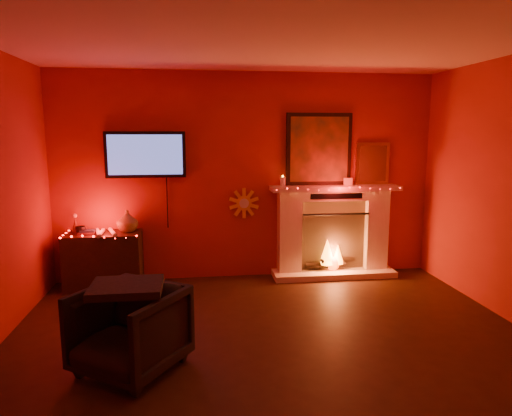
{
  "coord_description": "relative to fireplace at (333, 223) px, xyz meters",
  "views": [
    {
      "loc": [
        -0.68,
        -3.46,
        1.93
      ],
      "look_at": [
        0.01,
        1.7,
        1.06
      ],
      "focal_mm": 32.0,
      "sensor_mm": 36.0,
      "label": 1
    }
  ],
  "objects": [
    {
      "name": "room",
      "position": [
        -1.14,
        -2.39,
        0.63
      ],
      "size": [
        5.0,
        5.0,
        5.0
      ],
      "color": "black",
      "rests_on": "ground"
    },
    {
      "name": "tv",
      "position": [
        -2.44,
        0.06,
        0.92
      ],
      "size": [
        1.0,
        0.07,
        1.24
      ],
      "color": "black",
      "rests_on": "room"
    },
    {
      "name": "fireplace",
      "position": [
        0.0,
        0.0,
        0.0
      ],
      "size": [
        1.72,
        0.4,
        2.18
      ],
      "color": "beige",
      "rests_on": "floor"
    },
    {
      "name": "sunburst_clock",
      "position": [
        -1.19,
        0.09,
        0.28
      ],
      "size": [
        0.4,
        0.03,
        0.4
      ],
      "color": "gold",
      "rests_on": "room"
    },
    {
      "name": "armchair",
      "position": [
        -2.38,
        -2.26,
        -0.38
      ],
      "size": [
        1.05,
        1.05,
        0.7
      ],
      "primitive_type": "imported",
      "rotation": [
        0.0,
        0.0,
        -0.6
      ],
      "color": "black",
      "rests_on": "floor"
    },
    {
      "name": "console_table",
      "position": [
        -2.96,
        -0.13,
        -0.34
      ],
      "size": [
        0.91,
        0.52,
        0.97
      ],
      "color": "black",
      "rests_on": "floor"
    }
  ]
}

